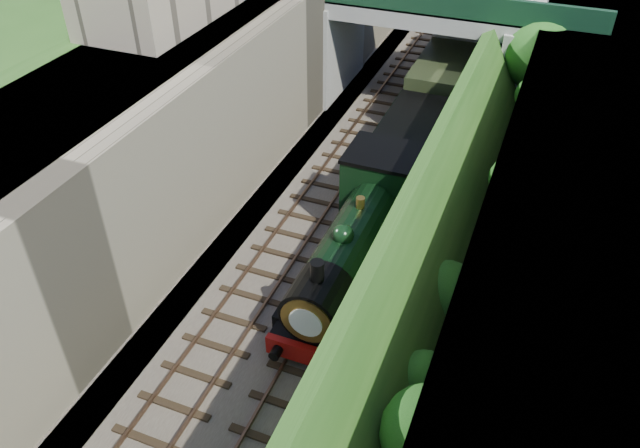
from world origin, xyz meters
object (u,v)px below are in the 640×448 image
(road_bridge, at_px, (449,37))
(tree, at_px, (544,56))
(locomotive, at_px, (357,241))
(tender, at_px, (409,151))

(road_bridge, distance_m, tree, 5.48)
(locomotive, xyz_separation_m, tender, (-0.00, 7.36, -0.27))
(road_bridge, height_order, locomotive, road_bridge)
(tree, height_order, locomotive, tree)
(locomotive, relative_size, tender, 1.70)
(tree, bearing_deg, road_bridge, 155.82)
(tender, bearing_deg, locomotive, -90.00)
(tender, bearing_deg, tree, 51.55)
(road_bridge, height_order, tender, road_bridge)
(tree, distance_m, tender, 8.16)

